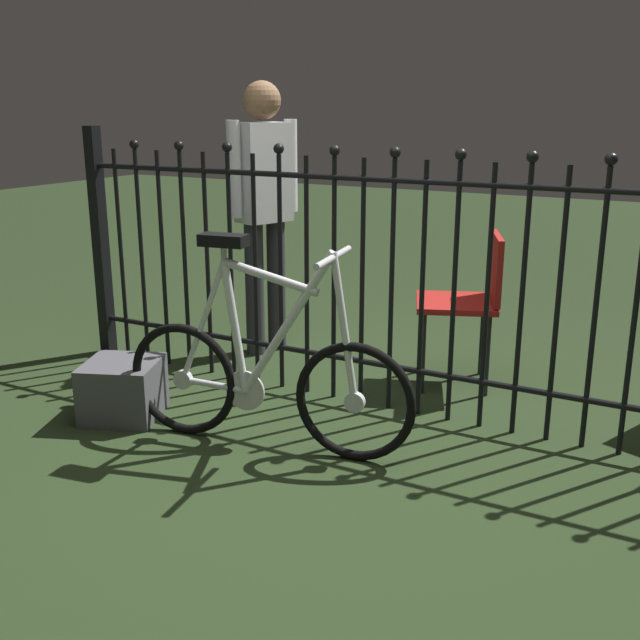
{
  "coord_description": "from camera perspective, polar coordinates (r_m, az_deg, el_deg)",
  "views": [
    {
      "loc": [
        1.31,
        -2.52,
        1.44
      ],
      "look_at": [
        -0.17,
        0.2,
        0.55
      ],
      "focal_mm": 42.27,
      "sensor_mm": 36.0,
      "label": 1
    }
  ],
  "objects": [
    {
      "name": "ground_plane",
      "position": [
        3.18,
        0.95,
        -10.86
      ],
      "size": [
        20.0,
        20.0,
        0.0
      ],
      "primitive_type": "plane",
      "color": "#233319"
    },
    {
      "name": "chair_red",
      "position": [
        3.97,
        11.37,
        1.98
      ],
      "size": [
        0.53,
        0.52,
        0.81
      ],
      "color": "black",
      "rests_on": "ground"
    },
    {
      "name": "person_visitor",
      "position": [
        4.39,
        -4.27,
        9.3
      ],
      "size": [
        0.28,
        0.45,
        1.57
      ],
      "color": "#2D2D33",
      "rests_on": "ground"
    },
    {
      "name": "display_crate",
      "position": [
        3.71,
        -14.69,
        -5.1
      ],
      "size": [
        0.44,
        0.44,
        0.27
      ],
      "primitive_type": "cube",
      "rotation": [
        0.0,
        0.0,
        0.38
      ],
      "color": "#4C4C51",
      "rests_on": "ground"
    },
    {
      "name": "iron_fence",
      "position": [
        3.56,
        5.16,
        3.34
      ],
      "size": [
        3.82,
        0.07,
        1.33
      ],
      "color": "black",
      "rests_on": "ground"
    },
    {
      "name": "bicycle",
      "position": [
        3.22,
        -4.21,
        -4.17
      ],
      "size": [
        1.31,
        0.4,
        0.92
      ],
      "color": "black",
      "rests_on": "ground"
    }
  ]
}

